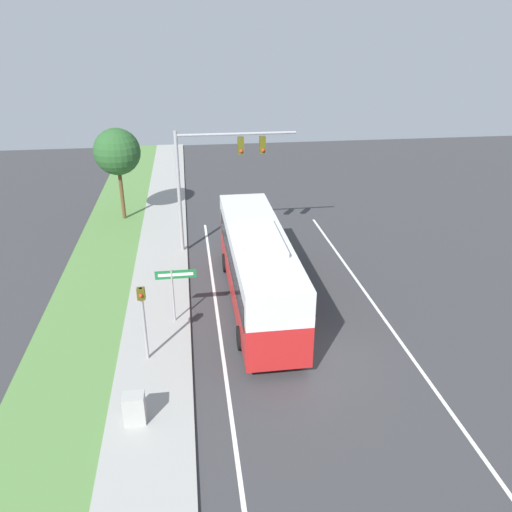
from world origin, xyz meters
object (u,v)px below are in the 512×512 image
object	(u,v)px
bus	(257,263)
pedestrian_signal	(143,313)
street_sign	(175,284)
utility_cabinet	(134,408)
signal_gantry	(213,167)

from	to	relation	value
bus	pedestrian_signal	world-z (taller)	bus
street_sign	utility_cabinet	world-z (taller)	street_sign
bus	signal_gantry	world-z (taller)	signal_gantry
bus	utility_cabinet	bearing A→B (deg)	-124.54
signal_gantry	pedestrian_signal	size ratio (longest dim) A/B	2.18
street_sign	pedestrian_signal	bearing A→B (deg)	-113.05
bus	street_sign	xyz separation A→B (m)	(-3.65, -1.21, -0.19)
signal_gantry	utility_cabinet	xyz separation A→B (m)	(-3.50, -13.56, -4.22)
street_sign	bus	bearing A→B (deg)	18.40
utility_cabinet	street_sign	bearing A→B (deg)	77.75
bus	utility_cabinet	distance (m)	8.84
bus	street_sign	world-z (taller)	bus
pedestrian_signal	bus	bearing A→B (deg)	38.70
pedestrian_signal	signal_gantry	bearing A→B (deg)	72.03
bus	street_sign	bearing A→B (deg)	-161.60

